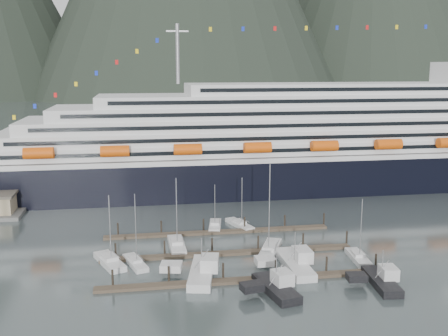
% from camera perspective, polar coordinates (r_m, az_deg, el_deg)
% --- Properties ---
extents(ground, '(1600.00, 1600.00, 0.00)m').
position_cam_1_polar(ground, '(98.74, 3.71, -9.79)').
color(ground, '#4C5A5A').
rests_on(ground, ground).
extents(cruise_ship, '(210.00, 30.40, 50.30)m').
position_cam_1_polar(cruise_ship, '(155.31, 10.00, 2.33)').
color(cruise_ship, black).
rests_on(cruise_ship, ground).
extents(dock_near, '(48.18, 2.28, 3.20)m').
position_cam_1_polar(dock_near, '(88.63, 2.02, -12.06)').
color(dock_near, '#493B2F').
rests_on(dock_near, ground).
extents(dock_mid, '(48.18, 2.28, 3.20)m').
position_cam_1_polar(dock_mid, '(100.50, 0.54, -9.20)').
color(dock_mid, '#493B2F').
rests_on(dock_mid, ground).
extents(dock_far, '(48.18, 2.28, 3.20)m').
position_cam_1_polar(dock_far, '(112.63, -0.61, -6.94)').
color(dock_far, '#493B2F').
rests_on(dock_far, ground).
extents(sailboat_a, '(6.37, 10.39, 13.54)m').
position_cam_1_polar(sailboat_a, '(97.79, -12.34, -9.97)').
color(sailboat_a, silver).
rests_on(sailboat_a, ground).
extents(sailboat_b, '(4.75, 8.98, 13.70)m').
position_cam_1_polar(sailboat_b, '(96.59, -9.62, -10.15)').
color(sailboat_b, silver).
rests_on(sailboat_b, ground).
extents(sailboat_c, '(3.11, 10.55, 14.76)m').
position_cam_1_polar(sailboat_c, '(104.24, -5.17, -8.41)').
color(sailboat_c, silver).
rests_on(sailboat_c, ground).
extents(sailboat_d, '(7.61, 12.48, 18.08)m').
position_cam_1_polar(sailboat_d, '(101.30, 4.99, -8.98)').
color(sailboat_d, silver).
rests_on(sailboat_d, ground).
extents(sailboat_f, '(3.97, 8.77, 10.36)m').
position_cam_1_polar(sailboat_f, '(116.30, -0.98, -6.32)').
color(sailboat_f, silver).
rests_on(sailboat_f, ground).
extents(sailboat_g, '(5.20, 9.62, 11.65)m').
position_cam_1_polar(sailboat_g, '(117.19, 1.71, -6.18)').
color(sailboat_g, silver).
rests_on(sailboat_g, ground).
extents(sailboat_h, '(3.27, 8.78, 12.20)m').
position_cam_1_polar(sailboat_h, '(100.75, 14.37, -9.44)').
color(sailboat_h, silver).
rests_on(sailboat_h, ground).
extents(trawler_a, '(10.33, 14.11, 7.51)m').
position_cam_1_polar(trawler_a, '(90.37, -2.54, -11.15)').
color(trawler_a, silver).
rests_on(trawler_a, ground).
extents(trawler_b, '(8.82, 11.42, 7.10)m').
position_cam_1_polar(trawler_b, '(84.76, 5.60, -12.78)').
color(trawler_b, black).
rests_on(trawler_b, ground).
extents(trawler_c, '(9.87, 14.07, 7.18)m').
position_cam_1_polar(trawler_c, '(94.77, 7.59, -10.19)').
color(trawler_c, silver).
rests_on(trawler_c, ground).
extents(trawler_d, '(8.32, 11.21, 6.49)m').
position_cam_1_polar(trawler_d, '(90.74, 16.68, -11.60)').
color(trawler_d, black).
rests_on(trawler_d, ground).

